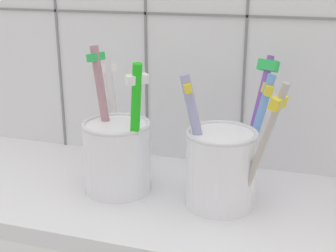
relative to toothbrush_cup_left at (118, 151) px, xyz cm
name	(u,v)px	position (x,y,z in cm)	size (l,w,h in cm)	color
counter_slab	(167,203)	(6.05, -0.31, -5.61)	(64.00, 22.00, 2.00)	silver
tile_wall_back	(197,3)	(6.05, 11.69, 15.89)	(64.00, 2.20, 45.00)	white
toothbrush_cup_left	(118,151)	(0.00, 0.00, 0.00)	(8.75, 9.57, 16.53)	white
toothbrush_cup_right	(223,163)	(12.22, 0.02, 0.10)	(11.17, 11.22, 15.49)	white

